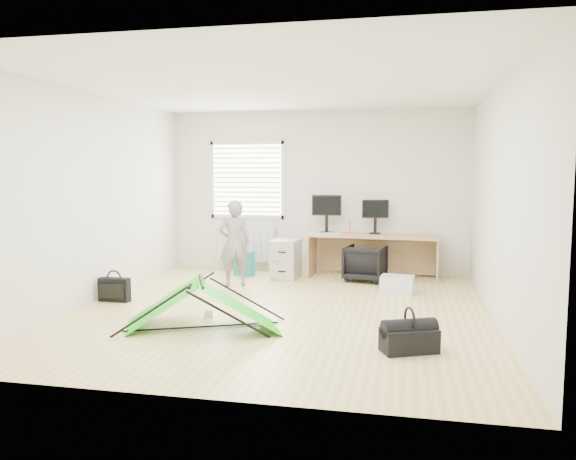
% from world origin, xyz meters
% --- Properties ---
extents(ground, '(5.50, 5.50, 0.00)m').
position_xyz_m(ground, '(0.00, 0.00, 0.00)').
color(ground, '#D7BE73').
rests_on(ground, ground).
extents(back_wall, '(5.00, 0.02, 2.70)m').
position_xyz_m(back_wall, '(0.00, 2.75, 1.35)').
color(back_wall, silver).
rests_on(back_wall, ground).
extents(window, '(1.20, 0.06, 1.20)m').
position_xyz_m(window, '(-1.20, 2.71, 1.55)').
color(window, silver).
rests_on(window, back_wall).
extents(radiator, '(1.00, 0.12, 0.60)m').
position_xyz_m(radiator, '(-1.20, 2.67, 0.45)').
color(radiator, silver).
rests_on(radiator, back_wall).
extents(desk, '(2.06, 0.77, 0.69)m').
position_xyz_m(desk, '(0.98, 2.38, 0.34)').
color(desk, tan).
rests_on(desk, ground).
extents(filing_cabinet, '(0.43, 0.55, 0.62)m').
position_xyz_m(filing_cabinet, '(-0.38, 2.04, 0.31)').
color(filing_cabinet, '#ACADB1').
rests_on(filing_cabinet, ground).
extents(monitor_left, '(0.48, 0.14, 0.46)m').
position_xyz_m(monitor_left, '(0.21, 2.50, 0.92)').
color(monitor_left, black).
rests_on(monitor_left, desk).
extents(monitor_right, '(0.43, 0.18, 0.41)m').
position_xyz_m(monitor_right, '(0.99, 2.54, 0.89)').
color(monitor_right, black).
rests_on(monitor_right, desk).
extents(keyboard, '(0.52, 0.33, 0.02)m').
position_xyz_m(keyboard, '(0.22, 2.27, 0.70)').
color(keyboard, beige).
rests_on(keyboard, desk).
extents(thermos, '(0.08, 0.08, 0.24)m').
position_xyz_m(thermos, '(0.58, 2.38, 0.81)').
color(thermos, '#C56E79').
rests_on(thermos, desk).
extents(office_chair, '(0.69, 0.70, 0.55)m').
position_xyz_m(office_chair, '(0.87, 2.08, 0.28)').
color(office_chair, black).
rests_on(office_chair, ground).
extents(person, '(0.55, 0.47, 1.28)m').
position_xyz_m(person, '(-1.00, 1.30, 0.64)').
color(person, slate).
rests_on(person, ground).
extents(kite, '(1.83, 1.36, 0.52)m').
position_xyz_m(kite, '(-0.67, -0.94, 0.26)').
color(kite, '#16B611').
rests_on(kite, ground).
extents(storage_crate, '(0.48, 0.36, 0.25)m').
position_xyz_m(storage_crate, '(1.38, 1.26, 0.12)').
color(storage_crate, silver).
rests_on(storage_crate, ground).
extents(tote_bag, '(0.37, 0.26, 0.40)m').
position_xyz_m(tote_bag, '(-1.10, 2.15, 0.20)').
color(tote_bag, teal).
rests_on(tote_bag, ground).
extents(laptop_bag, '(0.42, 0.14, 0.31)m').
position_xyz_m(laptop_bag, '(-2.24, 0.01, 0.16)').
color(laptop_bag, black).
rests_on(laptop_bag, ground).
extents(white_box, '(0.12, 0.12, 0.09)m').
position_xyz_m(white_box, '(-0.76, -0.50, 0.05)').
color(white_box, silver).
rests_on(white_box, ground).
extents(duffel_bag, '(0.58, 0.45, 0.23)m').
position_xyz_m(duffel_bag, '(1.53, -1.31, 0.11)').
color(duffel_bag, black).
rests_on(duffel_bag, ground).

